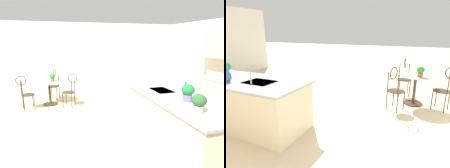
% 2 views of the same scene
% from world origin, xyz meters
% --- Properties ---
extents(ground_plane, '(40.00, 40.00, 0.00)m').
position_xyz_m(ground_plane, '(0.00, 0.00, 0.00)').
color(ground_plane, beige).
extents(wall_left_window, '(0.12, 7.80, 2.70)m').
position_xyz_m(wall_left_window, '(-4.26, 0.00, 1.35)').
color(wall_left_window, silver).
rests_on(wall_left_window, ground).
extents(kitchen_island, '(2.80, 1.06, 0.92)m').
position_xyz_m(kitchen_island, '(0.30, 0.85, 0.46)').
color(kitchen_island, beige).
rests_on(kitchen_island, ground).
extents(bistro_table, '(0.80, 0.80, 0.74)m').
position_xyz_m(bistro_table, '(-2.74, -1.66, 0.45)').
color(bistro_table, '#3D2D1E').
rests_on(bistro_table, ground).
extents(chair_near_window, '(0.46, 0.52, 1.04)m').
position_xyz_m(chair_near_window, '(-2.42, -2.32, 0.57)').
color(chair_near_window, '#3D2D1E').
rests_on(chair_near_window, ground).
extents(chair_by_island, '(0.50, 0.52, 1.04)m').
position_xyz_m(chair_by_island, '(-2.35, -1.04, 0.57)').
color(chair_by_island, '#3D2D1E').
rests_on(chair_by_island, ground).
extents(chair_toward_desk, '(0.52, 0.49, 1.04)m').
position_xyz_m(chair_toward_desk, '(-3.38, -1.52, 0.57)').
color(chair_toward_desk, '#3D2D1E').
rests_on(chair_toward_desk, ground).
extents(sink_faucet, '(0.02, 0.02, 0.22)m').
position_xyz_m(sink_faucet, '(-0.25, 1.03, 1.03)').
color(sink_faucet, '#B2B5BA').
rests_on(sink_faucet, kitchen_island).
extents(potted_plant_on_table, '(0.18, 0.18, 0.25)m').
position_xyz_m(potted_plant_on_table, '(-2.84, -1.55, 0.88)').
color(potted_plant_on_table, '#9E603D').
rests_on(potted_plant_on_table, bistro_table).
extents(potted_plant_counter_far, '(0.22, 0.22, 0.31)m').
position_xyz_m(potted_plant_counter_far, '(1.15, 0.65, 1.10)').
color(potted_plant_counter_far, beige).
rests_on(potted_plant_counter_far, kitchen_island).
extents(potted_plant_counter_near, '(0.23, 0.23, 0.33)m').
position_xyz_m(potted_plant_counter_near, '(0.60, 0.88, 1.11)').
color(potted_plant_counter_near, '#7A669E').
rests_on(potted_plant_counter_near, kitchen_island).
extents(vase_on_counter, '(0.13, 0.13, 0.29)m').
position_xyz_m(vase_on_counter, '(0.25, 1.09, 1.03)').
color(vase_on_counter, '#386099').
rests_on(vase_on_counter, kitchen_island).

